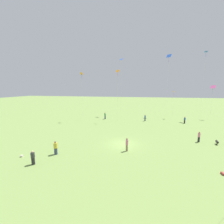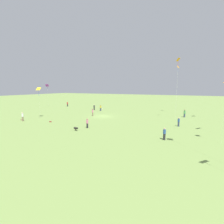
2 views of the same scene
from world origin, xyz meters
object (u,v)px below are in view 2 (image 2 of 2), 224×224
(person_3, at_px, (164,134))
(picnic_bag_1, at_px, (50,122))
(kite_0, at_px, (178,70))
(person_0, at_px, (94,107))
(picnic_bag_0, at_px, (21,120))
(person_4, at_px, (87,123))
(person_8, at_px, (179,122))
(person_5, at_px, (185,113))
(kite_9, at_px, (47,86))
(kite_1, at_px, (39,90))
(kite_3, at_px, (178,63))
(picnic_bag_2, at_px, (102,109))
(person_7, at_px, (93,112))
(dog_0, at_px, (76,128))
(person_1, at_px, (67,104))
(person_2, at_px, (101,108))
(person_6, at_px, (23,117))

(person_3, relative_size, picnic_bag_1, 3.70)
(kite_0, bearing_deg, person_3, -116.40)
(person_0, bearing_deg, picnic_bag_0, 48.29)
(person_4, relative_size, picnic_bag_0, 5.53)
(person_8, relative_size, picnic_bag_0, 5.38)
(person_5, distance_m, picnic_bag_0, 36.48)
(person_8, distance_m, picnic_bag_1, 24.63)
(person_8, relative_size, kite_9, 0.21)
(kite_1, bearing_deg, kite_3, 48.98)
(kite_0, bearing_deg, person_4, -145.01)
(kite_9, distance_m, picnic_bag_2, 22.20)
(person_8, bearing_deg, person_7, 167.85)
(kite_1, height_order, kite_9, kite_9)
(kite_1, relative_size, dog_0, 7.91)
(person_5, distance_m, person_7, 21.67)
(picnic_bag_2, bearing_deg, person_8, 148.25)
(person_4, bearing_deg, person_1, 176.38)
(person_2, bearing_deg, picnic_bag_2, 152.94)
(kite_3, bearing_deg, kite_0, -107.31)
(person_3, bearing_deg, picnic_bag_0, 141.89)
(person_7, xyz_separation_m, picnic_bag_0, (10.75, 11.25, -0.83))
(person_8, height_order, kite_9, kite_9)
(person_5, height_order, dog_0, person_5)
(person_1, distance_m, person_4, 35.32)
(person_0, xyz_separation_m, person_2, (-2.88, 1.00, 0.07))
(kite_9, xyz_separation_m, picnic_bag_2, (-20.80, -2.67, -7.27))
(person_3, distance_m, person_5, 20.21)
(kite_1, relative_size, kite_9, 0.87)
(person_0, relative_size, kite_0, 0.13)
(person_5, bearing_deg, person_4, 135.14)
(person_5, bearing_deg, picnic_bag_0, 113.96)
(person_2, height_order, kite_0, kite_0)
(person_0, relative_size, person_8, 1.00)
(person_0, height_order, kite_9, kite_9)
(kite_9, relative_size, picnic_bag_1, 17.82)
(person_4, height_order, person_6, person_6)
(person_6, height_order, person_7, person_6)
(person_8, bearing_deg, person_0, 149.28)
(picnic_bag_2, bearing_deg, person_5, 170.12)
(person_1, bearing_deg, kite_3, -44.54)
(person_2, xyz_separation_m, picnic_bag_2, (1.57, -3.76, -0.76))
(person_1, height_order, kite_1, kite_1)
(kite_1, xyz_separation_m, kite_9, (16.23, -17.67, 0.97))
(person_6, xyz_separation_m, picnic_bag_0, (1.24, -0.53, -0.82))
(person_2, distance_m, kite_0, 23.44)
(kite_1, bearing_deg, person_3, 16.53)
(person_0, relative_size, person_6, 0.89)
(kite_9, height_order, picnic_bag_1, kite_9)
(person_2, bearing_deg, picnic_bag_0, -70.92)
(person_2, height_order, kite_9, kite_9)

